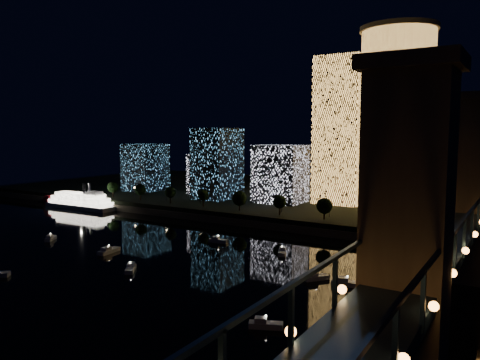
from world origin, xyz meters
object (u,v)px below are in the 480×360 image
object	(u,v)px
tower_rectangular	(342,131)
truss_bridge	(434,261)
tower_cylindrical	(396,119)
riverboat	(77,201)

from	to	relation	value
tower_rectangular	truss_bridge	xyz separation A→B (m)	(65.31, -130.88, -24.12)
tower_rectangular	truss_bridge	distance (m)	148.24
tower_cylindrical	tower_rectangular	size ratio (longest dim) A/B	1.15
tower_rectangular	truss_bridge	bearing A→B (deg)	-63.48
riverboat	tower_rectangular	bearing A→B (deg)	26.29
tower_cylindrical	truss_bridge	size ratio (longest dim) A/B	0.31
truss_bridge	riverboat	xyz separation A→B (m)	(-187.02, 70.75, -12.68)
tower_cylindrical	tower_rectangular	bearing A→B (deg)	173.52
riverboat	tower_cylindrical	bearing A→B (deg)	21.08
tower_cylindrical	tower_rectangular	distance (m)	27.19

